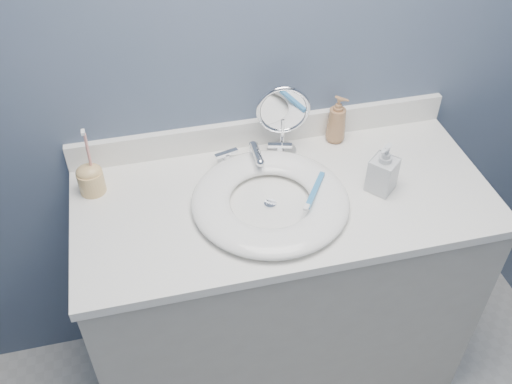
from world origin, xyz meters
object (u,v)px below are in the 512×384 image
object	(u,v)px
makeup_mirror	(283,118)
soap_bottle_clear	(384,168)
toothbrush_holder	(91,178)
soap_bottle_amber	(337,119)

from	to	relation	value
makeup_mirror	soap_bottle_clear	size ratio (longest dim) A/B	1.52
makeup_mirror	toothbrush_holder	size ratio (longest dim) A/B	1.11
makeup_mirror	toothbrush_holder	distance (m)	0.59
soap_bottle_amber	soap_bottle_clear	xyz separation A→B (m)	(0.05, -0.26, -0.00)
toothbrush_holder	soap_bottle_clear	bearing A→B (deg)	-12.78
soap_bottle_amber	soap_bottle_clear	size ratio (longest dim) A/B	1.02
soap_bottle_amber	makeup_mirror	bearing A→B (deg)	142.21
soap_bottle_amber	toothbrush_holder	xyz separation A→B (m)	(-0.77, -0.07, -0.03)
soap_bottle_clear	toothbrush_holder	world-z (taller)	toothbrush_holder
makeup_mirror	soap_bottle_amber	distance (m)	0.19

